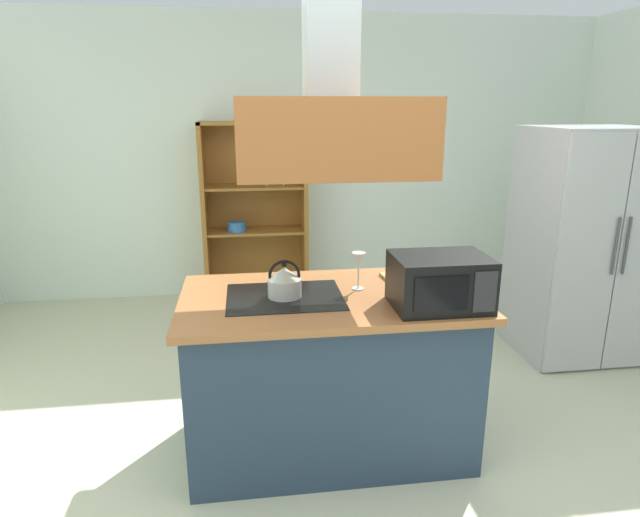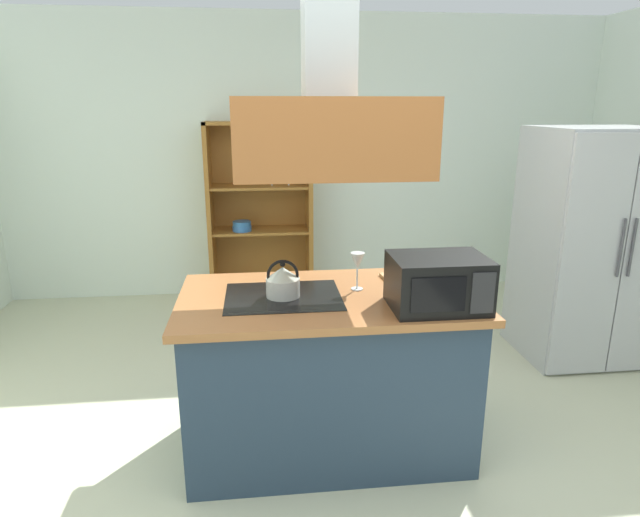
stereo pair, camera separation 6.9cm
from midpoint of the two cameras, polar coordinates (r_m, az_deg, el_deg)
ground_plane at (r=3.07m, az=3.73°, el=-21.46°), size 7.80×7.80×0.00m
wall_back at (r=5.43m, az=-2.41°, el=10.55°), size 6.00×0.12×2.70m
kitchen_island at (r=3.02m, az=0.25°, el=-11.88°), size 1.56×0.88×0.90m
range_hood at (r=2.67m, az=0.29°, el=14.97°), size 0.90×0.70×1.16m
refrigerator at (r=4.47m, az=25.86°, el=1.38°), size 0.90×0.78×1.72m
dish_cabinet at (r=5.28m, az=-7.27°, el=3.78°), size 0.99×0.40×1.72m
kettle at (r=2.79m, az=-4.50°, el=-2.47°), size 0.18×0.18×0.20m
cutting_board at (r=3.12m, az=9.33°, el=-2.04°), size 0.36×0.27×0.02m
microwave at (r=2.69m, az=11.88°, el=-2.42°), size 0.46×0.35×0.26m
wine_glass_on_counter at (r=2.88m, az=3.42°, el=-0.40°), size 0.08×0.08×0.21m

